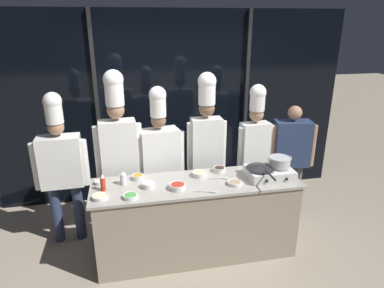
% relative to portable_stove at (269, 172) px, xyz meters
% --- Properties ---
extents(ground_plane, '(24.00, 24.00, 0.00)m').
position_rel_portable_stove_xyz_m(ground_plane, '(-0.82, 0.03, -0.96)').
color(ground_plane, gray).
extents(window_wall_back, '(5.04, 0.09, 2.70)m').
position_rel_portable_stove_xyz_m(window_wall_back, '(-0.82, 1.56, 0.39)').
color(window_wall_back, black).
rests_on(window_wall_back, ground_plane).
extents(demo_counter, '(2.25, 0.65, 0.90)m').
position_rel_portable_stove_xyz_m(demo_counter, '(-0.82, 0.03, -0.50)').
color(demo_counter, gray).
rests_on(demo_counter, ground_plane).
extents(portable_stove, '(0.49, 0.38, 0.12)m').
position_rel_portable_stove_xyz_m(portable_stove, '(0.00, 0.00, 0.00)').
color(portable_stove, silver).
rests_on(portable_stove, demo_counter).
extents(frying_pan, '(0.32, 0.54, 0.05)m').
position_rel_portable_stove_xyz_m(frying_pan, '(-0.11, -0.00, 0.09)').
color(frying_pan, '#232326').
rests_on(frying_pan, portable_stove).
extents(stock_pot, '(0.26, 0.23, 0.11)m').
position_rel_portable_stove_xyz_m(stock_pot, '(0.11, 0.00, 0.12)').
color(stock_pot, '#B7BABF').
rests_on(stock_pot, portable_stove).
extents(squeeze_bottle_clear, '(0.07, 0.07, 0.15)m').
position_rel_portable_stove_xyz_m(squeeze_bottle_clear, '(-1.59, 0.14, 0.02)').
color(squeeze_bottle_clear, white).
rests_on(squeeze_bottle_clear, demo_counter).
extents(squeeze_bottle_chili, '(0.05, 0.05, 0.19)m').
position_rel_portable_stove_xyz_m(squeeze_bottle_chili, '(-1.80, 0.04, 0.03)').
color(squeeze_bottle_chili, red).
rests_on(squeeze_bottle_chili, demo_counter).
extents(prep_bowl_soy_glaze, '(0.14, 0.14, 0.05)m').
position_rel_portable_stove_xyz_m(prep_bowl_soy_glaze, '(-0.51, 0.25, -0.02)').
color(prep_bowl_soy_glaze, white).
rests_on(prep_bowl_soy_glaze, demo_counter).
extents(prep_bowl_chili_flakes, '(0.17, 0.17, 0.06)m').
position_rel_portable_stove_xyz_m(prep_bowl_chili_flakes, '(-1.05, -0.08, -0.02)').
color(prep_bowl_chili_flakes, white).
rests_on(prep_bowl_chili_flakes, demo_counter).
extents(prep_bowl_onion, '(0.13, 0.13, 0.06)m').
position_rel_portable_stove_xyz_m(prep_bowl_onion, '(-1.34, 0.01, -0.02)').
color(prep_bowl_onion, white).
rests_on(prep_bowl_onion, demo_counter).
extents(prep_bowl_scallions, '(0.15, 0.15, 0.04)m').
position_rel_portable_stove_xyz_m(prep_bowl_scallions, '(-1.53, -0.17, -0.03)').
color(prep_bowl_scallions, white).
rests_on(prep_bowl_scallions, demo_counter).
extents(prep_bowl_bean_sprouts, '(0.10, 0.10, 0.04)m').
position_rel_portable_stove_xyz_m(prep_bowl_bean_sprouts, '(-1.85, 0.20, -0.03)').
color(prep_bowl_bean_sprouts, white).
rests_on(prep_bowl_bean_sprouts, demo_counter).
extents(prep_bowl_mushrooms, '(0.16, 0.16, 0.04)m').
position_rel_portable_stove_xyz_m(prep_bowl_mushrooms, '(-0.43, -0.10, -0.03)').
color(prep_bowl_mushrooms, white).
rests_on(prep_bowl_mushrooms, demo_counter).
extents(prep_bowl_carrots, '(0.13, 0.13, 0.05)m').
position_rel_portable_stove_xyz_m(prep_bowl_carrots, '(-1.43, 0.23, -0.02)').
color(prep_bowl_carrots, white).
rests_on(prep_bowl_carrots, demo_counter).
extents(prep_bowl_noodles, '(0.16, 0.16, 0.04)m').
position_rel_portable_stove_xyz_m(prep_bowl_noodles, '(-1.82, -0.13, -0.03)').
color(prep_bowl_noodles, white).
rests_on(prep_bowl_noodles, demo_counter).
extents(prep_bowl_ginger, '(0.16, 0.16, 0.05)m').
position_rel_portable_stove_xyz_m(prep_bowl_ginger, '(-0.76, 0.17, -0.02)').
color(prep_bowl_ginger, white).
rests_on(prep_bowl_ginger, demo_counter).
extents(serving_spoon_slotted, '(0.23, 0.08, 0.02)m').
position_rel_portable_stove_xyz_m(serving_spoon_slotted, '(-0.73, -0.22, -0.05)').
color(serving_spoon_slotted, '#B2B5BA').
rests_on(serving_spoon_slotted, demo_counter).
extents(serving_spoon_solid, '(0.23, 0.06, 0.02)m').
position_rel_portable_stove_xyz_m(serving_spoon_solid, '(-0.52, 0.06, -0.05)').
color(serving_spoon_solid, '#B2B5BA').
rests_on(serving_spoon_solid, demo_counter).
extents(chef_head, '(0.61, 0.25, 1.83)m').
position_rel_portable_stove_xyz_m(chef_head, '(-2.28, 0.60, 0.06)').
color(chef_head, '#2D3856').
rests_on(chef_head, ground_plane).
extents(chef_sous, '(0.54, 0.24, 2.05)m').
position_rel_portable_stove_xyz_m(chef_sous, '(-1.63, 0.58, 0.24)').
color(chef_sous, '#232326').
rests_on(chef_sous, ground_plane).
extents(chef_line, '(0.60, 0.31, 1.85)m').
position_rel_portable_stove_xyz_m(chef_line, '(-1.15, 0.61, 0.07)').
color(chef_line, '#232326').
rests_on(chef_line, ground_plane).
extents(chef_pastry, '(0.49, 0.22, 1.99)m').
position_rel_portable_stove_xyz_m(chef_pastry, '(-0.58, 0.61, 0.23)').
color(chef_pastry, '#2D3856').
rests_on(chef_pastry, ground_plane).
extents(chef_apprentice, '(0.48, 0.22, 1.83)m').
position_rel_portable_stove_xyz_m(chef_apprentice, '(0.06, 0.62, 0.13)').
color(chef_apprentice, '#4C4C51').
rests_on(chef_apprentice, ground_plane).
extents(person_guest, '(0.60, 0.30, 1.54)m').
position_rel_portable_stove_xyz_m(person_guest, '(0.57, 0.60, -0.03)').
color(person_guest, '#4C4C51').
rests_on(person_guest, ground_plane).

